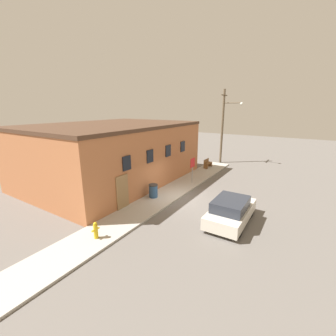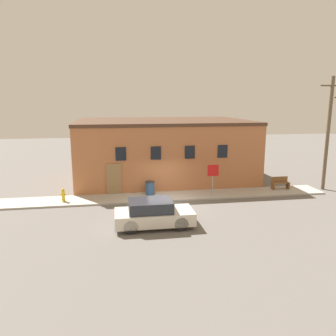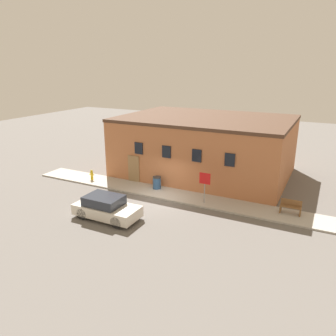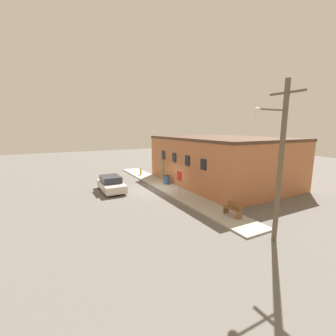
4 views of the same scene
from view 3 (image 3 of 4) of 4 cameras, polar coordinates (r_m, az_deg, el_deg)
ground_plane at (r=22.82m, az=-1.75°, el=-5.46°), size 80.00×80.00×0.00m
sidewalk at (r=23.70m, az=-0.49°, el=-4.42°), size 22.19×2.19×0.11m
brick_building at (r=27.85m, az=6.47°, el=3.91°), size 13.69×9.71×4.84m
fire_hydrant at (r=26.84m, az=-13.13°, el=-1.17°), size 0.43×0.20×0.83m
stop_sign at (r=21.54m, az=6.42°, el=-2.43°), size 0.76×0.06×2.10m
bench at (r=21.64m, az=20.58°, el=-6.42°), size 1.24×0.44×0.87m
trash_bin at (r=24.31m, az=-1.94°, el=-2.55°), size 0.63×0.63×0.91m
parked_car at (r=20.21m, az=-10.70°, el=-6.80°), size 4.01×1.83×1.40m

